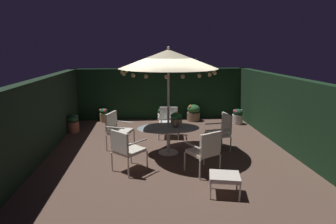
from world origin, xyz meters
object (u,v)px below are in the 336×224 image
patio_umbrella (168,59)px  patio_chair_north (169,120)px  patio_chair_northeast (117,128)px  ottoman_footrest (225,177)px  patio_chair_south (221,129)px  potted_plant_left_near (193,113)px  patio_dining_table (168,132)px  patio_chair_east (126,148)px  potted_plant_back_right (73,123)px  potted_plant_left_far (104,115)px  potted_plant_back_center (237,116)px  centerpiece_planter (176,118)px  patio_chair_southeast (205,149)px  potted_plant_right_near (162,115)px

patio_umbrella → patio_chair_north: bearing=84.7°
patio_chair_northeast → ottoman_footrest: 3.57m
patio_chair_south → potted_plant_left_near: size_ratio=1.58×
patio_chair_north → potted_plant_left_near: bearing=58.6°
patio_dining_table → ottoman_footrest: 2.40m
patio_chair_east → potted_plant_back_right: patio_chair_east is taller
patio_dining_table → potted_plant_left_far: (-2.15, 3.45, -0.32)m
patio_umbrella → ottoman_footrest: 3.20m
patio_umbrella → patio_chair_north: (0.14, 1.47, -1.94)m
patio_chair_northeast → ottoman_footrest: patio_chair_northeast is taller
patio_dining_table → patio_chair_east: bearing=-134.7°
potted_plant_left_near → potted_plant_back_center: potted_plant_left_near is taller
centerpiece_planter → patio_chair_southeast: size_ratio=0.42×
patio_umbrella → potted_plant_back_right: 4.29m
patio_chair_southeast → potted_plant_left_far: (-2.85, 4.75, -0.31)m
patio_chair_south → potted_plant_left_far: patio_chair_south is taller
potted_plant_right_near → patio_chair_southeast: bearing=-82.1°
potted_plant_back_center → potted_plant_right_near: 2.80m
patio_umbrella → patio_chair_south: size_ratio=2.81×
patio_dining_table → patio_chair_south: size_ratio=1.65×
patio_umbrella → patio_chair_southeast: size_ratio=2.81×
potted_plant_left_near → patio_umbrella: bearing=-110.9°
potted_plant_back_right → centerpiece_planter: bearing=-33.5°
patio_chair_southeast → potted_plant_left_near: size_ratio=1.58×
potted_plant_right_near → patio_dining_table: bearing=-91.1°
ottoman_footrest → potted_plant_left_far: potted_plant_left_far is taller
ottoman_footrest → potted_plant_back_right: (-3.87, 4.39, -0.06)m
patio_chair_east → patio_chair_southeast: (1.74, -0.25, 0.00)m
ottoman_footrest → patio_chair_north: bearing=101.2°
patio_chair_north → potted_plant_left_far: bearing=139.3°
potted_plant_back_center → patio_chair_south: bearing=-117.9°
patio_dining_table → potted_plant_left_far: patio_dining_table is taller
potted_plant_left_near → potted_plant_back_right: (-4.27, -1.17, -0.01)m
potted_plant_back_right → potted_plant_back_center: 5.83m
patio_dining_table → potted_plant_right_near: size_ratio=3.07×
ottoman_footrest → potted_plant_left_near: (0.40, 5.56, -0.04)m
patio_umbrella → patio_chair_north: 2.44m
centerpiece_planter → potted_plant_back_center: size_ratio=0.73×
potted_plant_back_right → potted_plant_back_center: (5.81, 0.56, -0.02)m
ottoman_footrest → potted_plant_right_near: 5.59m
potted_plant_left_far → patio_chair_southeast: bearing=-59.0°
potted_plant_back_center → potted_plant_right_near: potted_plant_back_center is taller
potted_plant_back_right → patio_umbrella: bearing=-35.8°
patio_umbrella → potted_plant_back_center: patio_umbrella is taller
patio_chair_south → potted_plant_back_center: patio_chair_south is taller
patio_umbrella → patio_chair_northeast: size_ratio=2.76×
potted_plant_left_near → potted_plant_right_near: (-1.21, -0.04, -0.05)m
potted_plant_back_right → potted_plant_left_far: bearing=56.7°
patio_chair_northeast → patio_chair_south: bearing=-6.7°
centerpiece_planter → ottoman_footrest: size_ratio=0.64×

